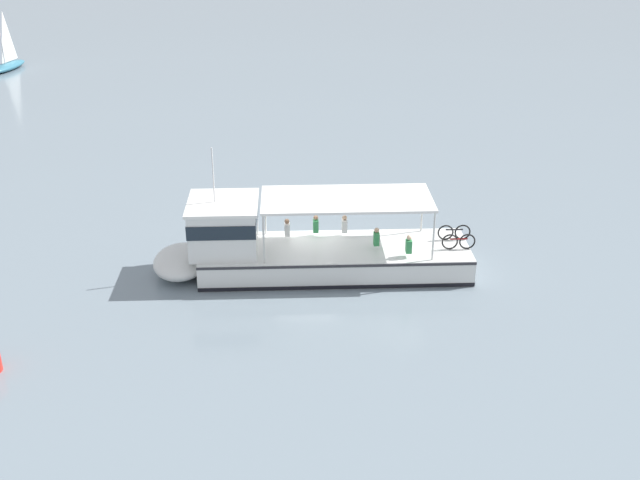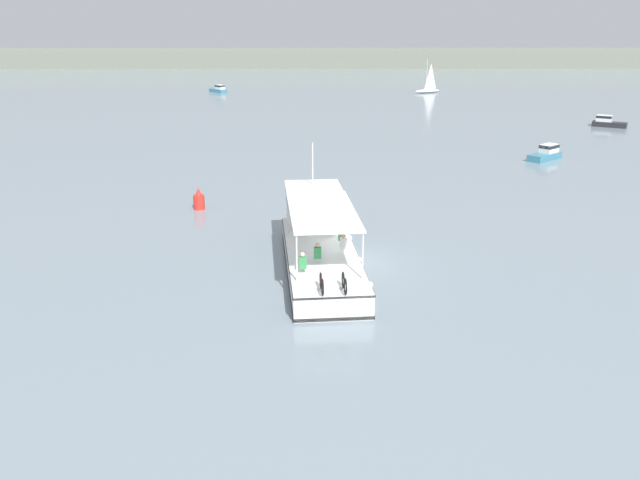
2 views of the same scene
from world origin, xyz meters
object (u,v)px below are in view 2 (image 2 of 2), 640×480
object	(u,v)px
ferry_main	(318,241)
motorboat_off_stern	(219,89)
motorboat_outer_anchorage	(607,122)
sailboat_horizon_west	(428,89)
motorboat_off_bow	(546,153)
channel_buoy	(199,200)

from	to	relation	value
ferry_main	motorboat_off_stern	xyz separation A→B (m)	(-16.17, 81.13, -0.47)
ferry_main	motorboat_outer_anchorage	distance (m)	54.20
ferry_main	sailboat_horizon_west	bearing A→B (deg)	76.81
motorboat_off_bow	channel_buoy	xyz separation A→B (m)	(-27.21, -15.41, 0.02)
sailboat_horizon_west	channel_buoy	bearing A→B (deg)	-110.33
ferry_main	channel_buoy	size ratio (longest dim) A/B	9.28
motorboat_outer_anchorage	channel_buoy	size ratio (longest dim) A/B	2.68
motorboat_off_stern	motorboat_off_bow	size ratio (longest dim) A/B	1.01
motorboat_off_bow	channel_buoy	size ratio (longest dim) A/B	2.54
motorboat_off_bow	motorboat_outer_anchorage	world-z (taller)	same
motorboat_off_stern	channel_buoy	size ratio (longest dim) A/B	2.56
motorboat_off_bow	sailboat_horizon_west	bearing A→B (deg)	90.98
ferry_main	channel_buoy	world-z (taller)	ferry_main
sailboat_horizon_west	motorboat_off_stern	xyz separation A→B (m)	(-34.98, 0.89, 0.00)
motorboat_off_stern	ferry_main	bearing A→B (deg)	-78.73
sailboat_horizon_west	motorboat_outer_anchorage	world-z (taller)	sailboat_horizon_west
motorboat_off_bow	motorboat_off_stern	bearing A→B (deg)	122.52
channel_buoy	motorboat_off_bow	bearing A→B (deg)	29.52
sailboat_horizon_west	motorboat_off_bow	xyz separation A→B (m)	(0.95, -55.47, 0.00)
sailboat_horizon_west	motorboat_off_stern	distance (m)	34.99
motorboat_off_bow	channel_buoy	bearing A→B (deg)	-150.48
motorboat_off_bow	motorboat_outer_anchorage	distance (m)	22.52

